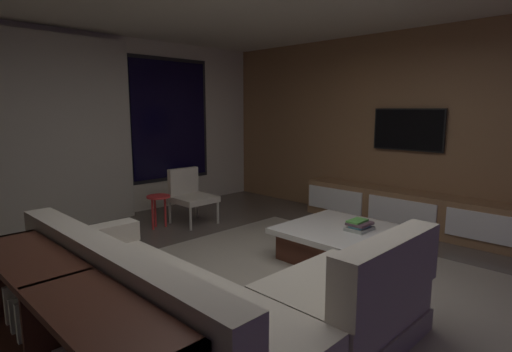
{
  "coord_description": "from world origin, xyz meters",
  "views": [
    {
      "loc": [
        -2.51,
        -2.23,
        1.63
      ],
      "look_at": [
        0.49,
        0.75,
        0.93
      ],
      "focal_mm": 28.53,
      "sensor_mm": 36.0,
      "label": 1
    }
  ],
  "objects_px": {
    "sectional_couch": "(209,307)",
    "mounted_tv": "(408,130)",
    "book_stack_on_coffee_table": "(359,226)",
    "accent_chair_near_window": "(190,193)",
    "media_console": "(411,212)",
    "coffee_table": "(341,243)",
    "console_table_behind_couch": "(62,334)",
    "side_stool": "(158,202)"
  },
  "relations": [
    {
      "from": "media_console",
      "to": "sectional_couch",
      "type": "bearing_deg",
      "value": -176.57
    },
    {
      "from": "media_console",
      "to": "mounted_tv",
      "type": "height_order",
      "value": "mounted_tv"
    },
    {
      "from": "coffee_table",
      "to": "sectional_couch",
      "type": "bearing_deg",
      "value": -172.34
    },
    {
      "from": "mounted_tv",
      "to": "media_console",
      "type": "bearing_deg",
      "value": -132.39
    },
    {
      "from": "sectional_couch",
      "to": "mounted_tv",
      "type": "height_order",
      "value": "mounted_tv"
    },
    {
      "from": "accent_chair_near_window",
      "to": "media_console",
      "type": "height_order",
      "value": "accent_chair_near_window"
    },
    {
      "from": "book_stack_on_coffee_table",
      "to": "accent_chair_near_window",
      "type": "height_order",
      "value": "accent_chair_near_window"
    },
    {
      "from": "book_stack_on_coffee_table",
      "to": "mounted_tv",
      "type": "xyz_separation_m",
      "value": [
        1.74,
        0.32,
        0.94
      ]
    },
    {
      "from": "coffee_table",
      "to": "book_stack_on_coffee_table",
      "type": "relative_size",
      "value": 4.11
    },
    {
      "from": "coffee_table",
      "to": "side_stool",
      "type": "bearing_deg",
      "value": 106.92
    },
    {
      "from": "coffee_table",
      "to": "mounted_tv",
      "type": "distance_m",
      "value": 2.15
    },
    {
      "from": "accent_chair_near_window",
      "to": "console_table_behind_couch",
      "type": "relative_size",
      "value": 0.37
    },
    {
      "from": "coffee_table",
      "to": "book_stack_on_coffee_table",
      "type": "xyz_separation_m",
      "value": [
        0.07,
        -0.18,
        0.22
      ]
    },
    {
      "from": "book_stack_on_coffee_table",
      "to": "media_console",
      "type": "height_order",
      "value": "media_console"
    },
    {
      "from": "book_stack_on_coffee_table",
      "to": "mounted_tv",
      "type": "relative_size",
      "value": 0.28
    },
    {
      "from": "side_stool",
      "to": "book_stack_on_coffee_table",
      "type": "bearing_deg",
      "value": -72.85
    },
    {
      "from": "coffee_table",
      "to": "book_stack_on_coffee_table",
      "type": "height_order",
      "value": "book_stack_on_coffee_table"
    },
    {
      "from": "sectional_couch",
      "to": "console_table_behind_couch",
      "type": "xyz_separation_m",
      "value": [
        -0.91,
        0.13,
        0.12
      ]
    },
    {
      "from": "coffee_table",
      "to": "console_table_behind_couch",
      "type": "height_order",
      "value": "console_table_behind_couch"
    },
    {
      "from": "media_console",
      "to": "mounted_tv",
      "type": "relative_size",
      "value": 3.12
    },
    {
      "from": "accent_chair_near_window",
      "to": "media_console",
      "type": "bearing_deg",
      "value": -52.31
    },
    {
      "from": "accent_chair_near_window",
      "to": "book_stack_on_coffee_table",
      "type": "bearing_deg",
      "value": -82.69
    },
    {
      "from": "book_stack_on_coffee_table",
      "to": "media_console",
      "type": "distance_m",
      "value": 1.57
    },
    {
      "from": "sectional_couch",
      "to": "console_table_behind_couch",
      "type": "bearing_deg",
      "value": 171.87
    },
    {
      "from": "sectional_couch",
      "to": "mounted_tv",
      "type": "bearing_deg",
      "value": 6.2
    },
    {
      "from": "sectional_couch",
      "to": "side_stool",
      "type": "height_order",
      "value": "sectional_couch"
    },
    {
      "from": "coffee_table",
      "to": "media_console",
      "type": "bearing_deg",
      "value": -1.93
    },
    {
      "from": "sectional_couch",
      "to": "mounted_tv",
      "type": "distance_m",
      "value": 4.01
    },
    {
      "from": "sectional_couch",
      "to": "accent_chair_near_window",
      "type": "distance_m",
      "value": 3.2
    },
    {
      "from": "sectional_couch",
      "to": "console_table_behind_couch",
      "type": "height_order",
      "value": "sectional_couch"
    },
    {
      "from": "book_stack_on_coffee_table",
      "to": "side_stool",
      "type": "relative_size",
      "value": 0.61
    },
    {
      "from": "book_stack_on_coffee_table",
      "to": "side_stool",
      "type": "height_order",
      "value": "book_stack_on_coffee_table"
    },
    {
      "from": "mounted_tv",
      "to": "console_table_behind_couch",
      "type": "distance_m",
      "value": 4.85
    },
    {
      "from": "side_stool",
      "to": "media_console",
      "type": "relative_size",
      "value": 0.15
    },
    {
      "from": "coffee_table",
      "to": "mounted_tv",
      "type": "bearing_deg",
      "value": 4.55
    },
    {
      "from": "sectional_couch",
      "to": "book_stack_on_coffee_table",
      "type": "height_order",
      "value": "sectional_couch"
    },
    {
      "from": "sectional_couch",
      "to": "book_stack_on_coffee_table",
      "type": "relative_size",
      "value": 8.86
    },
    {
      "from": "book_stack_on_coffee_table",
      "to": "console_table_behind_couch",
      "type": "distance_m",
      "value": 3.02
    },
    {
      "from": "coffee_table",
      "to": "accent_chair_near_window",
      "type": "relative_size",
      "value": 1.49
    },
    {
      "from": "mounted_tv",
      "to": "side_stool",
      "type": "bearing_deg",
      "value": 137.83
    },
    {
      "from": "coffee_table",
      "to": "book_stack_on_coffee_table",
      "type": "bearing_deg",
      "value": -69.78
    },
    {
      "from": "sectional_couch",
      "to": "media_console",
      "type": "height_order",
      "value": "sectional_couch"
    }
  ]
}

